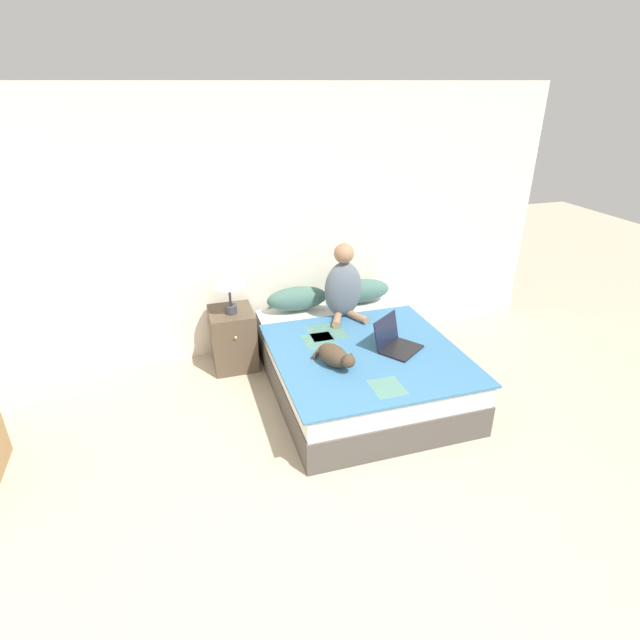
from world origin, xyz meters
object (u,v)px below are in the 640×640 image
at_px(bed, 358,365).
at_px(pillow_far, 361,291).
at_px(person_sitting, 343,286).
at_px(laptop_open, 396,343).
at_px(table_lamp, 228,277).
at_px(cat_tabby, 335,356).
at_px(pillow_near, 297,299).
at_px(nightstand, 233,338).

bearing_deg(bed, pillow_far, 67.77).
distance_m(person_sitting, laptop_open, 0.82).
relative_size(person_sitting, table_lamp, 1.49).
relative_size(bed, cat_tabby, 4.05).
distance_m(pillow_near, pillow_far, 0.68).
height_order(pillow_far, cat_tabby, pillow_far).
bearing_deg(person_sitting, nightstand, 169.46).
xyz_separation_m(person_sitting, table_lamp, (-1.06, 0.15, 0.16)).
height_order(pillow_near, table_lamp, table_lamp).
xyz_separation_m(bed, pillow_near, (-0.34, 0.83, 0.36)).
xyz_separation_m(pillow_far, table_lamp, (-1.35, -0.13, 0.35)).
xyz_separation_m(laptop_open, table_lamp, (-1.27, 0.90, 0.42)).
bearing_deg(bed, cat_tabby, -136.19).
relative_size(cat_tabby, laptop_open, 1.04).
distance_m(person_sitting, nightstand, 1.18).
bearing_deg(nightstand, laptop_open, -36.82).
relative_size(person_sitting, cat_tabby, 1.51).
bearing_deg(pillow_near, nightstand, -172.87).
relative_size(laptop_open, nightstand, 0.80).
relative_size(bed, nightstand, 3.37).
bearing_deg(nightstand, pillow_near, 7.13).
xyz_separation_m(bed, table_lamp, (-1.01, 0.70, 0.71)).
relative_size(pillow_near, laptop_open, 1.32).
bearing_deg(cat_tabby, laptop_open, 77.96).
bearing_deg(laptop_open, bed, 106.16).
height_order(person_sitting, laptop_open, person_sitting).
height_order(pillow_far, table_lamp, table_lamp).
relative_size(bed, table_lamp, 4.01).
xyz_separation_m(pillow_near, laptop_open, (0.60, -1.03, -0.06)).
height_order(bed, pillow_far, pillow_far).
distance_m(pillow_far, nightstand, 1.39).
xyz_separation_m(pillow_near, person_sitting, (0.38, -0.28, 0.19)).
distance_m(pillow_near, nightstand, 0.74).
bearing_deg(laptop_open, nightstand, 107.60).
height_order(pillow_near, pillow_far, same).
bearing_deg(laptop_open, pillow_near, 84.35).
height_order(person_sitting, nightstand, person_sitting).
height_order(pillow_near, cat_tabby, pillow_near).
height_order(laptop_open, table_lamp, table_lamp).
xyz_separation_m(person_sitting, cat_tabby, (-0.38, -0.87, -0.22)).
height_order(bed, table_lamp, table_lamp).
height_order(bed, nightstand, nightstand).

